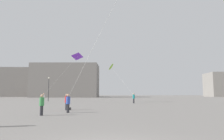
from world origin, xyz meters
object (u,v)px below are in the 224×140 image
Objects in this scene: lamppost_east at (49,85)px; kite_lime_diamond at (111,67)px; person_in_green at (42,104)px; kite_violet_delta at (77,57)px; person_in_red at (67,101)px; building_centre_hall at (66,81)px; person_in_blue at (68,102)px; person_in_white at (44,98)px; person_in_teal at (134,98)px; building_left_hall at (31,82)px; handbag_beside_flyer at (70,109)px.

kite_lime_diamond is at bearing -17.90° from lamppost_east.
kite_lime_diamond reaches higher than person_in_green.
person_in_red is at bearing -82.98° from kite_violet_delta.
kite_lime_diamond is 48.60m from building_centre_hall.
person_in_blue is at bearing -99.76° from kite_lime_diamond.
person_in_red is at bearing -67.81° from lamppost_east.
kite_lime_diamond is (6.07, 1.59, -1.58)m from kite_violet_delta.
person_in_green is 0.95× the size of person_in_white.
person_in_teal is 0.28× the size of kite_lime_diamond.
person_in_teal is 7.72m from kite_lime_diamond.
kite_lime_diamond is (4.91, 21.86, 5.69)m from person_in_green.
person_in_blue is at bearing -76.67° from building_centre_hall.
person_in_green is 0.06× the size of building_left_hall.
person_in_white is (-6.86, 13.26, 0.03)m from person_in_red.
person_in_white reaches higher than person_in_red.
person_in_red is at bearing 161.37° from person_in_blue.
person_in_teal reaches higher than person_in_blue.
kite_lime_diamond is 18.51m from handbag_beside_flyer.
person_in_teal is 0.23× the size of kite_violet_delta.
person_in_blue is 25.79m from lamppost_east.
person_in_blue is 66.64m from building_centre_hall.
person_in_teal is 0.34× the size of lamppost_east.
kite_lime_diamond reaches higher than person_in_white.
person_in_white is 9.03m from kite_violet_delta.
person_in_green is 0.06× the size of building_centre_hall.
lamppost_east is at bearing -153.66° from person_in_red.
building_left_hall reaches higher than kite_lime_diamond.
person_in_white reaches higher than person_in_green.
person_in_green is at bearing -86.72° from kite_violet_delta.
building_left_hall reaches higher than person_in_green.
building_left_hall is (-25.68, 57.55, 5.55)m from person_in_white.
kite_violet_delta is (-9.88, 2.04, 7.22)m from person_in_teal.
kite_lime_diamond is (11.03, 3.77, 5.65)m from person_in_white.
lamppost_east is at bearing 1.42° from person_in_teal.
kite_lime_diamond reaches higher than lamppost_east.
building_left_hall is 55.19m from lamppost_east.
person_in_green is 21.56m from kite_violet_delta.
person_in_white is at bearing -156.24° from kite_violet_delta.
person_in_teal is at bearing 60.17° from handbag_beside_flyer.
lamppost_east is at bearing 139.63° from kite_violet_delta.
handbag_beside_flyer is at bearing 154.05° from person_in_blue.
kite_violet_delta is 48.16m from building_centre_hall.
kite_violet_delta is 0.26× the size of building_left_hall.
handbag_beside_flyer is (8.98, -21.06, -3.20)m from lamppost_east.
building_left_hall is (-32.54, 70.81, 5.58)m from person_in_red.
person_in_red is at bearing -65.32° from building_left_hall.
kite_violet_delta is (-1.90, 15.44, 7.26)m from person_in_red.
lamppost_east is 15.42× the size of handbag_beside_flyer.
kite_lime_diamond is at bearing 170.39° from person_in_red.
kite_violet_delta is at bearing 98.35° from handbag_beside_flyer.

